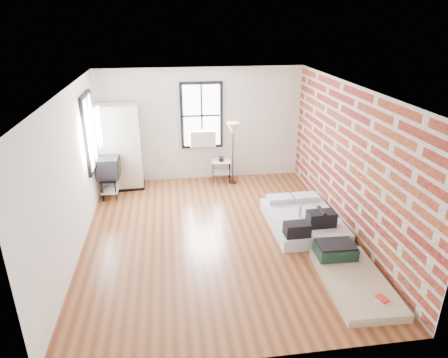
{
  "coord_description": "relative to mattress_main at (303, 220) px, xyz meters",
  "views": [
    {
      "loc": [
        -0.81,
        -6.62,
        3.96
      ],
      "look_at": [
        0.18,
        0.3,
        1.05
      ],
      "focal_mm": 32.0,
      "sensor_mm": 36.0,
      "label": 1
    }
  ],
  "objects": [
    {
      "name": "ground",
      "position": [
        -1.75,
        -0.12,
        -0.16
      ],
      "size": [
        6.0,
        6.0,
        0.0
      ],
      "primitive_type": "plane",
      "color": "#5B2C18",
      "rests_on": "ground"
    },
    {
      "name": "room_shell",
      "position": [
        -1.51,
        0.24,
        1.58
      ],
      "size": [
        5.02,
        6.02,
        2.8
      ],
      "color": "silver",
      "rests_on": "ground"
    },
    {
      "name": "mattress_main",
      "position": [
        0.0,
        0.0,
        0.0
      ],
      "size": [
        1.35,
        1.82,
        0.58
      ],
      "rotation": [
        0.0,
        0.0,
        0.02
      ],
      "color": "silver",
      "rests_on": "ground"
    },
    {
      "name": "mattress_bare",
      "position": [
        0.19,
        -1.78,
        -0.04
      ],
      "size": [
        0.99,
        1.8,
        0.38
      ],
      "rotation": [
        0.0,
        0.0,
        -0.03
      ],
      "color": "tan",
      "rests_on": "ground"
    },
    {
      "name": "wardrobe",
      "position": [
        -3.75,
        2.53,
        0.86
      ],
      "size": [
        1.06,
        0.63,
        2.05
      ],
      "rotation": [
        0.0,
        0.0,
        0.04
      ],
      "color": "black",
      "rests_on": "ground"
    },
    {
      "name": "side_table",
      "position": [
        -1.3,
        2.6,
        0.26
      ],
      "size": [
        0.51,
        0.43,
        0.63
      ],
      "rotation": [
        0.0,
        0.0,
        -0.11
      ],
      "color": "black",
      "rests_on": "ground"
    },
    {
      "name": "floor_lamp",
      "position": [
        -1.03,
        2.43,
        1.16
      ],
      "size": [
        0.33,
        0.33,
        1.55
      ],
      "color": "black",
      "rests_on": "ground"
    },
    {
      "name": "tv_stand",
      "position": [
        -3.96,
        2.04,
        0.52
      ],
      "size": [
        0.49,
        0.69,
        0.96
      ],
      "rotation": [
        0.0,
        0.0,
        -0.02
      ],
      "color": "black",
      "rests_on": "ground"
    }
  ]
}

